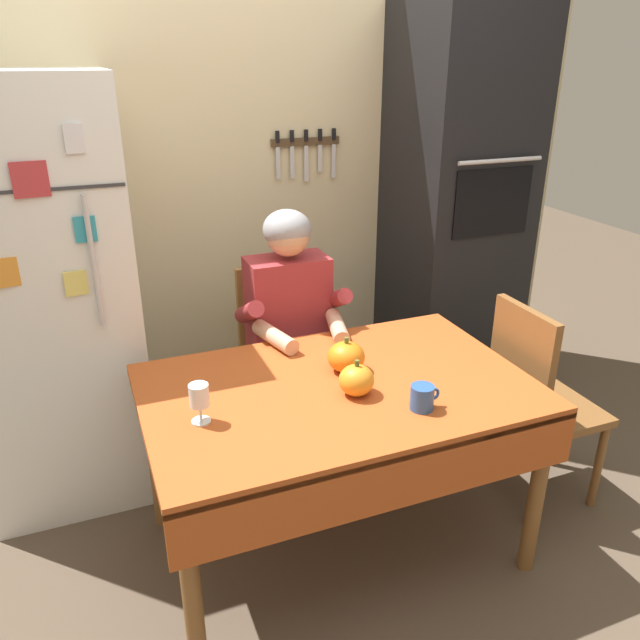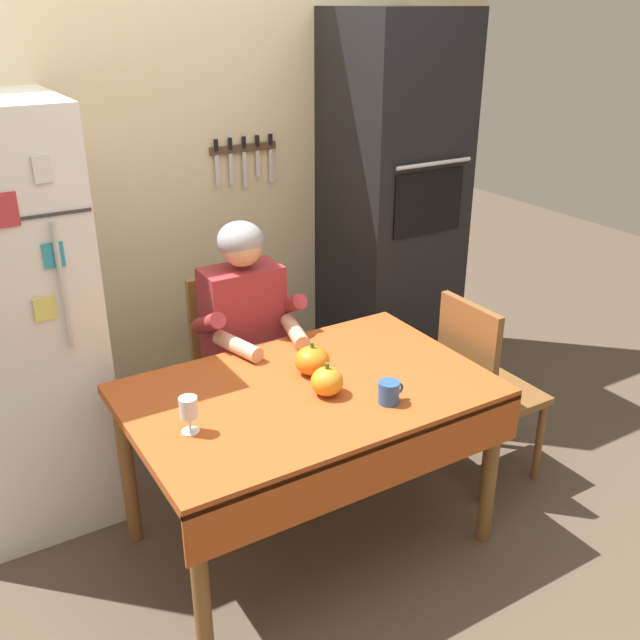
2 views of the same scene
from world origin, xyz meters
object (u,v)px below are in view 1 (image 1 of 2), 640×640
Objects in this scene: dining_table at (340,408)px; chair_right_side at (535,397)px; seated_person at (293,325)px; coffee_mug at (422,397)px; pumpkin_medium at (346,357)px; pumpkin_large at (356,380)px; wall_oven at (454,219)px; refrigerator at (50,299)px; wine_glass at (199,397)px; chair_behind_person at (281,353)px.

chair_right_side is at bearing -0.51° from dining_table.
seated_person is 0.86m from coffee_mug.
dining_table is at bearing 130.62° from coffee_mug.
pumpkin_large is at bearing -102.37° from pumpkin_medium.
wall_oven reaches higher than chair_right_side.
seated_person is 9.31× the size of pumpkin_large.
chair_right_side is at bearing -35.19° from seated_person.
refrigerator is 1.61m from coffee_mug.
coffee_mug is at bearing -15.30° from wine_glass.
dining_table is 10.15× the size of wine_glass.
dining_table is 0.16m from pumpkin_large.
refrigerator is 13.05× the size of wine_glass.
chair_right_side is 1.45m from wine_glass.
coffee_mug is at bearing -46.04° from pumpkin_large.
seated_person is 0.85m from wine_glass.
wall_oven is 1.29m from pumpkin_medium.
refrigerator reaches higher than chair_right_side.
wall_oven is (2.00, 0.04, 0.15)m from refrigerator.
wall_oven reaches higher than coffee_mug.
wall_oven is 2.26× the size of chair_right_side.
coffee_mug is (-0.70, -0.23, 0.27)m from chair_right_side.
chair_right_side reaches higher than pumpkin_large.
chair_right_side is at bearing 1.22° from wine_glass.
refrigerator is 1.37m from pumpkin_large.
seated_person is 0.49m from pumpkin_medium.
wall_oven reaches higher than seated_person.
chair_behind_person is at bearing 56.65° from wine_glass.
refrigerator is 16.63× the size of coffee_mug.
wine_glass is at bearing -165.37° from pumpkin_medium.
refrigerator is 1.28m from pumpkin_medium.
refrigerator is 1.03m from seated_person.
chair_right_side is at bearing -8.45° from pumpkin_medium.
pumpkin_large is at bearing -43.82° from refrigerator.
chair_right_side is at bearing 17.85° from coffee_mug.
wall_oven reaches higher than pumpkin_large.
pumpkin_medium is at bearing -140.42° from wall_oven.
dining_table is at bearing 4.25° from wine_glass.
pumpkin_large is at bearing -60.80° from dining_table.
wall_oven is at bearing 53.69° from coffee_mug.
refrigerator is at bearing 115.34° from wine_glass.
chair_behind_person is 0.90m from pumpkin_large.
pumpkin_medium is (-0.83, 0.12, 0.29)m from chair_right_side.
dining_table is 0.54m from wine_glass.
refrigerator is 0.86× the size of wall_oven.
pumpkin_medium is (1.02, -0.77, -0.10)m from refrigerator.
wall_oven is 15.70× the size of pumpkin_large.
dining_table is at bearing 179.49° from chair_right_side.
wine_glass is (-0.51, -0.04, 0.18)m from dining_table.
refrigerator is at bearing 135.85° from coffee_mug.
pumpkin_medium reaches higher than coffee_mug.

